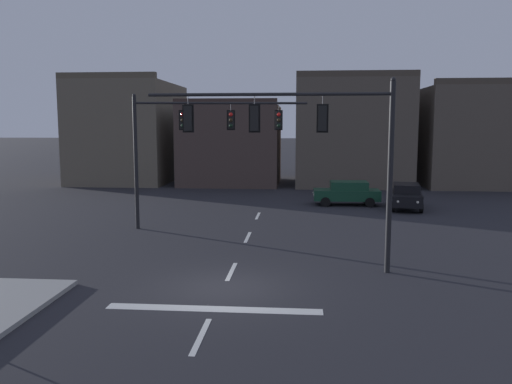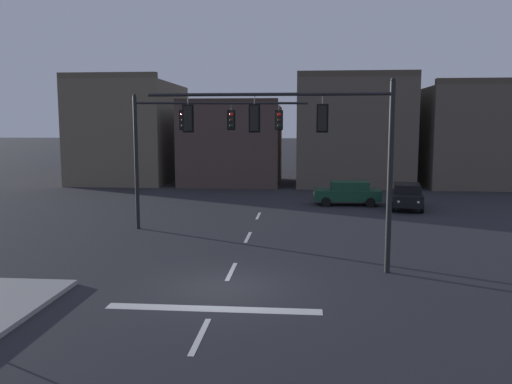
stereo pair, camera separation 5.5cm
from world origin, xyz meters
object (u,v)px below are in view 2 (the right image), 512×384
object	(u,v)px
signal_mast_near_side	(310,137)
car_lot_nearside	(407,196)
car_lot_middle	(348,192)
signal_mast_far_side	(192,134)

from	to	relation	value
signal_mast_near_side	car_lot_nearside	world-z (taller)	signal_mast_near_side
signal_mast_near_side	car_lot_nearside	bearing A→B (deg)	66.76
car_lot_nearside	car_lot_middle	distance (m)	3.88
signal_mast_near_side	car_lot_middle	xyz separation A→B (m)	(2.82, 16.38, -4.09)
car_lot_nearside	signal_mast_far_side	bearing A→B (deg)	-148.49
car_lot_nearside	car_lot_middle	bearing A→B (deg)	161.47
signal_mast_near_side	signal_mast_far_side	size ratio (longest dim) A/B	1.00
signal_mast_near_side	car_lot_nearside	size ratio (longest dim) A/B	1.92
car_lot_middle	car_lot_nearside	bearing A→B (deg)	-18.53
signal_mast_far_side	car_lot_nearside	world-z (taller)	signal_mast_far_side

